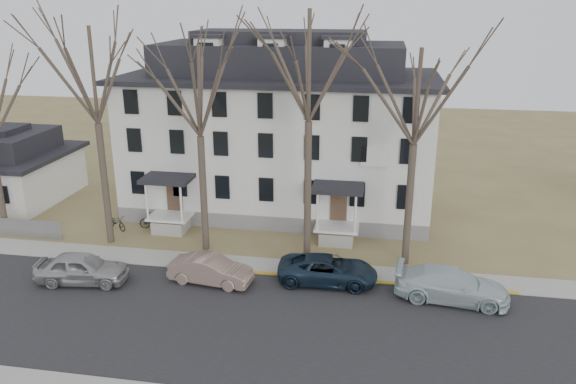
% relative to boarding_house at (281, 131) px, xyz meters
% --- Properties ---
extents(ground, '(120.00, 120.00, 0.00)m').
position_rel_boarding_house_xyz_m(ground, '(2.00, -17.95, -5.38)').
color(ground, olive).
rests_on(ground, ground).
extents(main_road, '(120.00, 10.00, 0.04)m').
position_rel_boarding_house_xyz_m(main_road, '(2.00, -15.95, -5.38)').
color(main_road, '#27272A').
rests_on(main_road, ground).
extents(far_sidewalk, '(120.00, 2.00, 0.08)m').
position_rel_boarding_house_xyz_m(far_sidewalk, '(2.00, -9.95, -5.38)').
color(far_sidewalk, '#A09F97').
rests_on(far_sidewalk, ground).
extents(yellow_curb, '(14.00, 0.25, 0.06)m').
position_rel_boarding_house_xyz_m(yellow_curb, '(7.00, -10.85, -5.38)').
color(yellow_curb, gold).
rests_on(yellow_curb, ground).
extents(boarding_house, '(20.80, 12.36, 12.05)m').
position_rel_boarding_house_xyz_m(boarding_house, '(0.00, 0.00, 0.00)').
color(boarding_house, slate).
rests_on(boarding_house, ground).
extents(small_house, '(8.70, 8.70, 5.00)m').
position_rel_boarding_house_xyz_m(small_house, '(-20.00, -1.96, -3.13)').
color(small_house, silver).
rests_on(small_house, ground).
extents(tree_far_left, '(8.40, 8.40, 13.72)m').
position_rel_boarding_house_xyz_m(tree_far_left, '(-9.00, -8.15, 4.96)').
color(tree_far_left, '#473B31').
rests_on(tree_far_left, ground).
extents(tree_mid_left, '(7.80, 7.80, 12.74)m').
position_rel_boarding_house_xyz_m(tree_mid_left, '(-3.00, -8.15, 4.22)').
color(tree_mid_left, '#473B31').
rests_on(tree_mid_left, ground).
extents(tree_center, '(9.00, 9.00, 14.70)m').
position_rel_boarding_house_xyz_m(tree_center, '(3.00, -8.15, 5.71)').
color(tree_center, '#473B31').
rests_on(tree_center, ground).
extents(tree_mid_right, '(7.80, 7.80, 12.74)m').
position_rel_boarding_house_xyz_m(tree_mid_right, '(8.50, -8.15, 4.22)').
color(tree_mid_right, '#473B31').
rests_on(tree_mid_right, ground).
extents(car_silver, '(4.87, 2.43, 1.59)m').
position_rel_boarding_house_xyz_m(car_silver, '(-7.96, -13.33, -4.58)').
color(car_silver, '#A5A5A5').
rests_on(car_silver, ground).
extents(car_tan, '(4.47, 2.01, 1.42)m').
position_rel_boarding_house_xyz_m(car_tan, '(-1.44, -12.23, -4.67)').
color(car_tan, gray).
rests_on(car_tan, ground).
extents(car_navy, '(5.14, 2.46, 1.41)m').
position_rel_boarding_house_xyz_m(car_navy, '(4.49, -11.19, -4.67)').
color(car_navy, '#182839').
rests_on(car_navy, ground).
extents(car_white, '(5.62, 2.75, 1.57)m').
position_rel_boarding_house_xyz_m(car_white, '(10.58, -11.96, -4.59)').
color(car_white, silver).
rests_on(car_white, ground).
extents(bicycle_left, '(1.89, 1.44, 0.95)m').
position_rel_boarding_house_xyz_m(bicycle_left, '(-9.48, -6.35, -4.90)').
color(bicycle_left, black).
rests_on(bicycle_left, ground).
extents(bicycle_right, '(1.88, 1.10, 1.09)m').
position_rel_boarding_house_xyz_m(bicycle_right, '(-7.22, -5.73, -4.83)').
color(bicycle_right, black).
rests_on(bicycle_right, ground).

